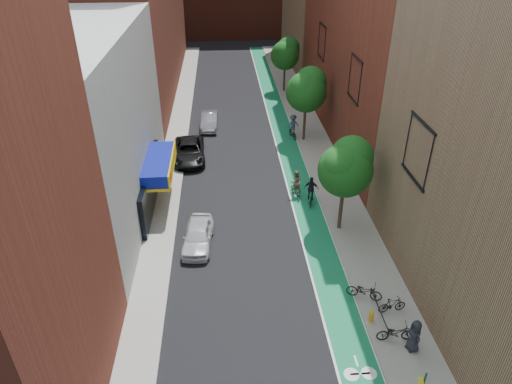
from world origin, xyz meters
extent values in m
plane|color=black|center=(0.00, 0.00, 0.00)|extent=(160.00, 160.00, 0.00)
cube|color=#136C38|center=(4.00, 26.00, 0.01)|extent=(2.00, 68.00, 0.01)
cube|color=gray|center=(-6.00, 26.00, 0.07)|extent=(2.00, 68.00, 0.15)
cube|color=gray|center=(6.50, 26.00, 0.07)|extent=(3.00, 68.00, 0.15)
cube|color=silver|center=(-11.00, 14.00, 6.00)|extent=(8.00, 20.00, 12.00)
cube|color=maroon|center=(12.00, 26.00, 11.00)|extent=(8.00, 28.00, 22.00)
cylinder|color=#332619|center=(5.60, 10.00, 1.65)|extent=(0.24, 0.24, 3.30)
sphere|color=#144B15|center=(5.60, 10.00, 4.38)|extent=(3.36, 3.36, 3.36)
sphere|color=#144B15|center=(6.00, 10.30, 5.10)|extent=(2.64, 2.64, 2.64)
sphere|color=#144B15|center=(5.30, 9.70, 4.86)|extent=(2.40, 2.40, 2.40)
cylinder|color=#332619|center=(5.60, 24.00, 1.73)|extent=(0.24, 0.24, 3.47)
sphere|color=#144B15|center=(5.60, 24.00, 4.60)|extent=(3.53, 3.53, 3.53)
sphere|color=#144B15|center=(6.00, 24.30, 5.36)|extent=(2.77, 2.77, 2.77)
sphere|color=#144B15|center=(5.30, 23.70, 5.10)|extent=(2.52, 2.52, 2.52)
cylinder|color=#332619|center=(5.60, 38.00, 1.59)|extent=(0.24, 0.24, 3.19)
sphere|color=#144B15|center=(5.60, 38.00, 4.23)|extent=(3.25, 3.25, 3.25)
sphere|color=#144B15|center=(6.00, 38.30, 4.93)|extent=(2.55, 2.55, 2.55)
sphere|color=#144B15|center=(5.30, 37.70, 4.70)|extent=(2.32, 2.32, 2.32)
cube|color=yellow|center=(5.32, -3.50, 2.55)|extent=(0.02, 0.71, 0.71)
imported|color=silver|center=(-3.48, 9.02, 0.72)|extent=(2.06, 4.34, 1.44)
imported|color=black|center=(-4.60, 20.96, 0.76)|extent=(2.79, 5.60, 1.52)
imported|color=gray|center=(-3.00, 27.75, 0.71)|extent=(1.66, 4.39, 1.43)
imported|color=black|center=(3.38, 14.27, 0.51)|extent=(0.89, 1.75, 1.01)
imported|color=#88684F|center=(3.38, 14.37, 1.22)|extent=(0.98, 0.85, 1.73)
imported|color=black|center=(4.32, 13.20, 0.41)|extent=(0.91, 1.64, 0.82)
imported|color=black|center=(4.32, 13.30, 1.23)|extent=(1.10, 0.67, 1.75)
imported|color=black|center=(4.70, 24.75, 0.51)|extent=(0.90, 1.75, 1.01)
imported|color=#394C67|center=(4.70, 24.85, 1.28)|extent=(1.34, 0.98, 1.87)
imported|color=black|center=(5.40, 3.53, 0.64)|extent=(1.98, 1.32, 0.98)
imported|color=black|center=(6.54, 2.47, 0.60)|extent=(1.52, 0.58, 0.89)
imported|color=black|center=(6.09, 0.67, 0.63)|extent=(1.83, 0.70, 0.95)
imported|color=#212229|center=(6.70, 0.06, 1.03)|extent=(0.75, 0.96, 1.75)
cylinder|color=orange|center=(5.30, 1.89, 0.41)|extent=(0.23, 0.23, 0.52)
sphere|color=orange|center=(5.30, 1.89, 0.73)|extent=(0.25, 0.25, 0.25)
camera|label=1|loc=(-1.64, -13.88, 17.37)|focal=32.00mm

